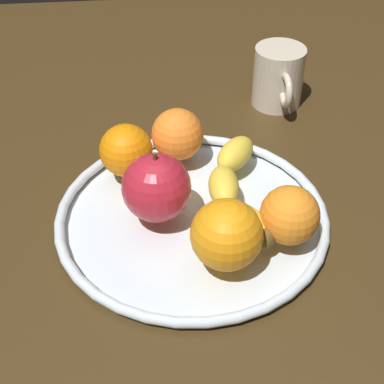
{
  "coord_description": "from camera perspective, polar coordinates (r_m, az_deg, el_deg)",
  "views": [
    {
      "loc": [
        50.05,
        -5.0,
        47.74
      ],
      "look_at": [
        0.0,
        0.0,
        4.8
      ],
      "focal_mm": 53.55,
      "sensor_mm": 36.0,
      "label": 1
    }
  ],
  "objects": [
    {
      "name": "ground_plane",
      "position": [
        0.71,
        0.0,
        -4.19
      ],
      "size": [
        139.66,
        139.66,
        4.0
      ],
      "primitive_type": "cube",
      "color": "#3E2C14"
    },
    {
      "name": "fruit_bowl",
      "position": [
        0.69,
        0.0,
        -2.46
      ],
      "size": [
        32.67,
        32.67,
        1.8
      ],
      "color": "silver",
      "rests_on": "ground_plane"
    },
    {
      "name": "banana",
      "position": [
        0.69,
        4.44,
        0.37
      ],
      "size": [
        20.85,
        7.99,
        3.68
      ],
      "rotation": [
        0.0,
        0.0,
        -0.05
      ],
      "color": "yellow",
      "rests_on": "fruit_bowl"
    },
    {
      "name": "apple",
      "position": [
        0.65,
        -3.55,
        0.19
      ],
      "size": [
        8.05,
        8.05,
        8.85
      ],
      "color": "#B72130",
      "rests_on": "fruit_bowl"
    },
    {
      "name": "orange_center",
      "position": [
        0.72,
        -6.58,
        4.14
      ],
      "size": [
        6.74,
        6.74,
        6.74
      ],
      "primitive_type": "sphere",
      "color": "orange",
      "rests_on": "fruit_bowl"
    },
    {
      "name": "orange_front_right",
      "position": [
        0.6,
        3.47,
        -4.27
      ],
      "size": [
        7.74,
        7.74,
        7.74
      ],
      "primitive_type": "sphere",
      "color": "orange",
      "rests_on": "fruit_bowl"
    },
    {
      "name": "orange_back_right",
      "position": [
        0.64,
        9.69,
        -2.28
      ],
      "size": [
        6.68,
        6.68,
        6.68
      ],
      "primitive_type": "sphere",
      "color": "orange",
      "rests_on": "fruit_bowl"
    },
    {
      "name": "orange_back_left",
      "position": [
        0.75,
        -1.46,
        5.76
      ],
      "size": [
        6.82,
        6.82,
        6.82
      ],
      "primitive_type": "sphere",
      "color": "orange",
      "rests_on": "fruit_bowl"
    },
    {
      "name": "ambient_mug",
      "position": [
        0.9,
        8.61,
        11.25
      ],
      "size": [
        11.36,
        7.64,
        9.19
      ],
      "color": "beige",
      "rests_on": "ground_plane"
    }
  ]
}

